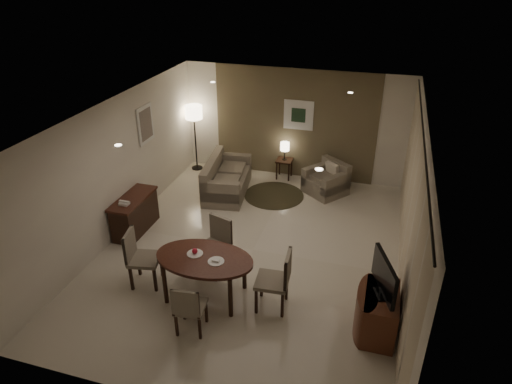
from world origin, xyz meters
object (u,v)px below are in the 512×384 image
(dining_table, at_px, (205,277))
(console_desk, at_px, (135,214))
(sofa, at_px, (227,176))
(tv_cabinet, at_px, (380,313))
(floor_lamp, at_px, (195,138))
(chair_left, at_px, (145,259))
(chair_right, at_px, (272,280))
(armchair, at_px, (326,179))
(side_table, at_px, (284,169))
(chair_far, at_px, (213,247))
(chair_near, at_px, (191,306))

(dining_table, bearing_deg, console_desk, 145.48)
(dining_table, bearing_deg, sofa, 104.12)
(console_desk, height_order, tv_cabinet, console_desk)
(console_desk, relative_size, tv_cabinet, 1.33)
(dining_table, xyz_separation_m, floor_lamp, (-2.12, 4.60, 0.47))
(chair_left, bearing_deg, dining_table, -102.07)
(sofa, bearing_deg, floor_lamp, 41.56)
(chair_right, height_order, sofa, chair_right)
(sofa, relative_size, floor_lamp, 1.03)
(chair_left, height_order, floor_lamp, floor_lamp)
(chair_left, height_order, chair_right, chair_right)
(sofa, xyz_separation_m, armchair, (2.22, 0.61, -0.04))
(floor_lamp, bearing_deg, side_table, 2.73)
(chair_left, bearing_deg, chair_far, -68.73)
(dining_table, height_order, chair_left, chair_left)
(chair_right, relative_size, sofa, 0.59)
(sofa, bearing_deg, side_table, -51.98)
(chair_left, distance_m, sofa, 3.56)
(tv_cabinet, distance_m, chair_far, 2.96)
(tv_cabinet, height_order, side_table, tv_cabinet)
(chair_far, relative_size, chair_right, 0.98)
(armchair, relative_size, side_table, 1.71)
(dining_table, height_order, sofa, sofa)
(side_table, bearing_deg, tv_cabinet, -61.63)
(side_table, bearing_deg, chair_far, -94.39)
(dining_table, distance_m, sofa, 3.68)
(tv_cabinet, bearing_deg, side_table, 118.37)
(chair_left, relative_size, chair_right, 0.98)
(side_table, bearing_deg, armchair, -25.40)
(chair_near, distance_m, chair_far, 1.43)
(tv_cabinet, relative_size, chair_far, 0.89)
(chair_right, bearing_deg, console_desk, -117.93)
(chair_far, relative_size, sofa, 0.57)
(sofa, bearing_deg, armchair, -82.70)
(chair_left, distance_m, armchair, 4.82)
(armchair, height_order, side_table, armchair)
(chair_near, xyz_separation_m, armchair, (1.24, 4.95, -0.07))
(chair_near, relative_size, armchair, 1.05)
(armchair, bearing_deg, floor_lamp, -148.73)
(sofa, xyz_separation_m, side_table, (1.10, 1.15, -0.17))
(console_desk, relative_size, chair_near, 1.36)
(tv_cabinet, bearing_deg, chair_far, 166.70)
(console_desk, xyz_separation_m, side_table, (2.32, 3.25, -0.13))
(armchair, xyz_separation_m, side_table, (-1.12, 0.53, -0.13))
(dining_table, relative_size, floor_lamp, 0.95)
(chair_near, distance_m, armchair, 5.11)
(tv_cabinet, xyz_separation_m, dining_table, (-2.77, 0.04, 0.03))
(dining_table, height_order, side_table, dining_table)
(chair_near, xyz_separation_m, side_table, (0.12, 5.49, -0.20))
(armchair, xyz_separation_m, floor_lamp, (-3.44, 0.42, 0.47))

